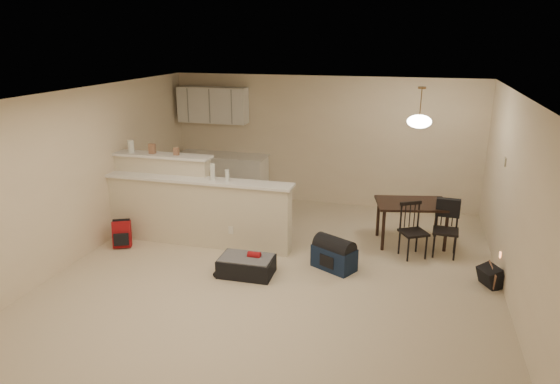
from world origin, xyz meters
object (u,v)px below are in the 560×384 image
(pendant_lamp, at_px, (419,121))
(suitcase, at_px, (246,266))
(red_backpack, at_px, (122,234))
(black_daypack, at_px, (491,277))
(dining_chair_near, at_px, (414,231))
(dining_table, at_px, (412,208))
(navy_duffel, at_px, (334,258))
(dining_chair_far, at_px, (446,230))

(pendant_lamp, height_order, suitcase, pendant_lamp)
(red_backpack, distance_m, black_daypack, 5.49)
(pendant_lamp, height_order, dining_chair_near, pendant_lamp)
(red_backpack, bearing_deg, dining_table, -8.19)
(red_backpack, relative_size, black_daypack, 1.37)
(pendant_lamp, bearing_deg, navy_duffel, -129.71)
(suitcase, xyz_separation_m, navy_duffel, (1.15, 0.51, 0.04))
(dining_table, distance_m, suitcase, 2.84)
(black_daypack, bearing_deg, pendant_lamp, 13.47)
(red_backpack, bearing_deg, dining_chair_near, -14.71)
(dining_table, relative_size, dining_chair_near, 1.48)
(dining_chair_far, bearing_deg, dining_chair_near, -156.27)
(suitcase, height_order, black_daypack, black_daypack)
(dining_chair_far, distance_m, navy_duffel, 1.80)
(dining_table, relative_size, navy_duffel, 2.03)
(suitcase, xyz_separation_m, red_backpack, (-2.22, 0.41, 0.08))
(pendant_lamp, xyz_separation_m, dining_chair_far, (0.51, -0.35, -1.57))
(red_backpack, bearing_deg, dining_chair_far, -13.75)
(dining_chair_near, height_order, dining_chair_far, dining_chair_far)
(dining_chair_far, relative_size, suitcase, 1.13)
(dining_table, height_order, black_daypack, dining_table)
(red_backpack, relative_size, navy_duffel, 0.68)
(pendant_lamp, distance_m, navy_duffel, 2.43)
(pendant_lamp, relative_size, dining_chair_near, 0.74)
(dining_table, xyz_separation_m, navy_duffel, (-1.03, -1.24, -0.44))
(dining_table, relative_size, black_daypack, 4.08)
(pendant_lamp, xyz_separation_m, suitcase, (-2.18, -1.75, -1.86))
(pendant_lamp, bearing_deg, dining_table, -135.00)
(navy_duffel, bearing_deg, pendant_lamp, 78.90)
(red_backpack, bearing_deg, black_daypack, -23.70)
(dining_table, distance_m, dining_chair_near, 0.56)
(dining_chair_near, height_order, suitcase, dining_chair_near)
(navy_duffel, bearing_deg, dining_chair_far, 58.52)
(pendant_lamp, relative_size, black_daypack, 2.04)
(dining_table, height_order, dining_chair_far, dining_chair_far)
(dining_chair_far, bearing_deg, suitcase, -148.96)
(dining_chair_far, height_order, suitcase, dining_chair_far)
(suitcase, relative_size, navy_duffel, 1.23)
(suitcase, xyz_separation_m, black_daypack, (3.26, 0.55, 0.01))
(dining_chair_near, bearing_deg, pendant_lamp, 65.29)
(dining_chair_far, xyz_separation_m, red_backpack, (-4.92, -0.99, -0.21))
(dining_table, height_order, dining_chair_near, dining_chair_near)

